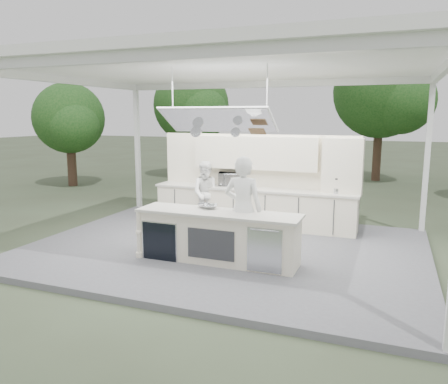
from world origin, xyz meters
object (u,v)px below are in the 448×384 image
at_px(back_counter, 253,207).
at_px(head_chef, 243,209).
at_px(demo_island, 217,236).
at_px(sous_chef, 207,193).

bearing_deg(back_counter, head_chef, -76.61).
bearing_deg(demo_island, head_chef, 25.63).
xyz_separation_m(demo_island, back_counter, (-0.18, 2.81, 0.00)).
bearing_deg(back_counter, sous_chef, -162.07).
relative_size(demo_island, back_counter, 0.61).
relative_size(head_chef, sous_chef, 1.24).
bearing_deg(demo_island, sous_chef, 117.11).
xyz_separation_m(back_counter, sous_chef, (-1.08, -0.35, 0.32)).
xyz_separation_m(back_counter, head_chef, (0.62, -2.60, 0.51)).
distance_m(back_counter, sous_chef, 1.18).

